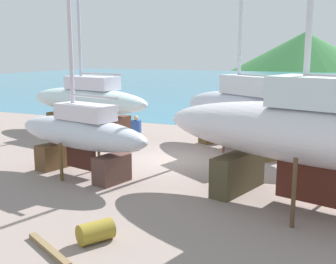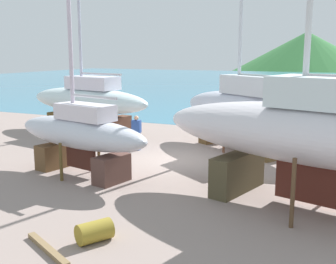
# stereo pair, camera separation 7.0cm
# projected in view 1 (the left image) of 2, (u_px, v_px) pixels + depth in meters

# --- Properties ---
(ground_plane) EXTENTS (46.43, 46.43, 0.00)m
(ground_plane) POSITION_uv_depth(u_px,v_px,m) (137.00, 179.00, 15.70)
(ground_plane) COLOR gray
(sea_water) EXTENTS (129.23, 80.39, 0.01)m
(sea_water) POSITION_uv_depth(u_px,v_px,m) (301.00, 84.00, 62.22)
(sea_water) COLOR teal
(sea_water) RESTS_ON ground
(headland_hill) EXTENTS (89.60, 89.60, 24.08)m
(headland_hill) POSITION_uv_depth(u_px,v_px,m) (304.00, 65.00, 153.02)
(headland_hill) COLOR #2F6F35
(headland_hill) RESTS_ON ground
(sailboat_large_starboard) EXTENTS (8.23, 6.45, 12.39)m
(sailboat_large_starboard) POSITION_uv_depth(u_px,v_px,m) (244.00, 109.00, 20.13)
(sailboat_large_starboard) COLOR brown
(sailboat_large_starboard) RESTS_ON ground
(sailboat_far_slipway) EXTENTS (9.06, 3.91, 14.28)m
(sailboat_far_slipway) POSITION_uv_depth(u_px,v_px,m) (88.00, 100.00, 24.72)
(sailboat_far_slipway) COLOR brown
(sailboat_far_slipway) RESTS_ON ground
(sailboat_mid_port) EXTENTS (6.80, 3.13, 11.12)m
(sailboat_mid_port) POSITION_uv_depth(u_px,v_px,m) (80.00, 133.00, 15.97)
(sailboat_mid_port) COLOR brown
(sailboat_mid_port) RESTS_ON ground
(sailboat_small_center) EXTENTS (11.28, 5.97, 18.00)m
(sailboat_small_center) POSITION_uv_depth(u_px,v_px,m) (322.00, 133.00, 12.27)
(sailboat_small_center) COLOR #49402B
(sailboat_small_center) RESTS_ON ground
(worker) EXTENTS (0.46, 0.28, 1.69)m
(worker) POSITION_uv_depth(u_px,v_px,m) (136.00, 132.00, 20.29)
(worker) COLOR #2A4985
(worker) RESTS_ON ground
(barrel_ochre) EXTENTS (0.90, 1.03, 0.54)m
(barrel_ochre) POSITION_uv_depth(u_px,v_px,m) (96.00, 232.00, 10.50)
(barrel_ochre) COLOR olive
(barrel_ochre) RESTS_ON ground
(timber_plank_near) EXTENTS (1.93, 1.09, 0.12)m
(timber_plank_near) POSITION_uv_depth(u_px,v_px,m) (49.00, 249.00, 10.00)
(timber_plank_near) COLOR olive
(timber_plank_near) RESTS_ON ground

